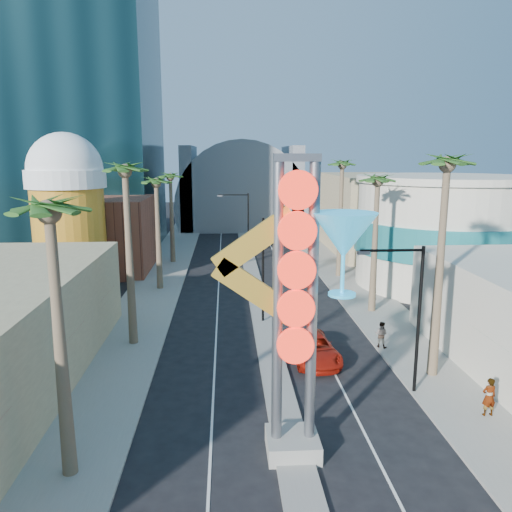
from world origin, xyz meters
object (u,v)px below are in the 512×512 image
at_px(pedestrian_a, 489,397).
at_px(pedestrian_b, 381,334).
at_px(red_pickup, 313,348).
at_px(neon_sign, 316,288).

xyz_separation_m(pedestrian_a, pedestrian_b, (-2.48, 8.90, -0.09)).
height_order(red_pickup, pedestrian_a, pedestrian_a).
relative_size(red_pickup, pedestrian_a, 2.94).
bearing_deg(red_pickup, pedestrian_a, -50.71).
relative_size(neon_sign, pedestrian_b, 7.24).
bearing_deg(pedestrian_a, pedestrian_b, -77.90).
distance_m(red_pickup, pedestrian_b, 4.99).
relative_size(red_pickup, pedestrian_b, 3.26).
height_order(pedestrian_a, pedestrian_b, pedestrian_a).
height_order(neon_sign, pedestrian_a, neon_sign).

